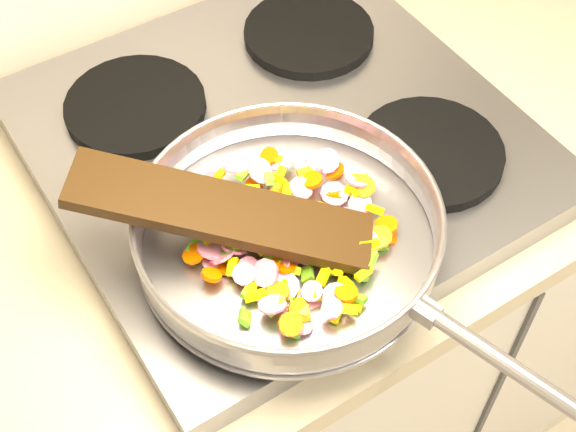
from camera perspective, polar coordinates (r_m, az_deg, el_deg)
base_cabinet at (r=1.79m, az=18.86°, el=2.99°), size 3.00×0.65×0.86m
cooktop at (r=1.08m, az=-0.64°, el=5.20°), size 0.60×0.60×0.04m
grate_fl at (r=0.93m, az=-3.34°, el=-2.31°), size 0.19×0.19×0.02m
grate_fr at (r=1.04m, az=10.05°, el=4.47°), size 0.19×0.19×0.02m
grate_bl at (r=1.11m, az=-10.80°, el=7.70°), size 0.19×0.19×0.02m
grate_br at (r=1.20m, az=1.49°, el=12.86°), size 0.19×0.19×0.02m
saute_pan at (r=0.90m, az=0.09°, el=-0.86°), size 0.39×0.54×0.06m
vegetable_heap at (r=0.91m, az=0.04°, el=-1.36°), size 0.25×0.27×0.05m
wooden_spatula at (r=0.88m, az=-4.72°, el=0.32°), size 0.31×0.27×0.09m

